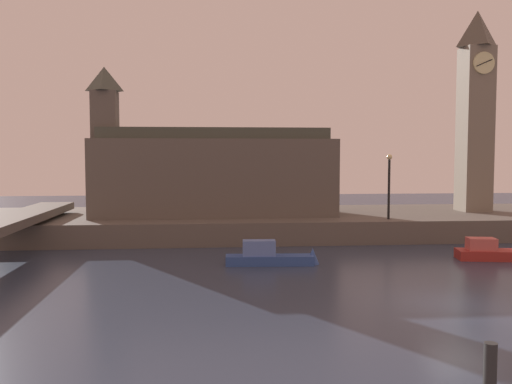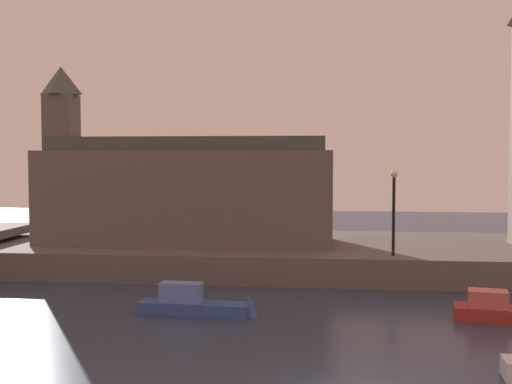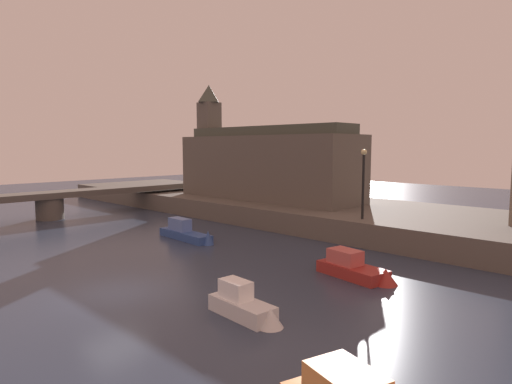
{
  "view_description": "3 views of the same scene",
  "coord_description": "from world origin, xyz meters",
  "px_view_note": "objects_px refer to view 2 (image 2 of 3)",
  "views": [
    {
      "loc": [
        -9.63,
        -19.98,
        5.75
      ],
      "look_at": [
        -6.53,
        15.01,
        3.4
      ],
      "focal_mm": 38.46,
      "sensor_mm": 36.0,
      "label": 1
    },
    {
      "loc": [
        -1.0,
        -16.77,
        6.45
      ],
      "look_at": [
        -4.91,
        17.79,
        4.56
      ],
      "focal_mm": 44.01,
      "sensor_mm": 36.0,
      "label": 2
    },
    {
      "loc": [
        16.19,
        -8.46,
        5.97
      ],
      "look_at": [
        -5.87,
        14.41,
        2.66
      ],
      "focal_mm": 30.63,
      "sensor_mm": 36.0,
      "label": 3
    }
  ],
  "objects_px": {
    "streetlamp": "(394,203)",
    "parliament_hall": "(180,190)",
    "boat_tour_blue": "(204,305)",
    "boat_dinghy_red": "(508,311)"
  },
  "relations": [
    {
      "from": "streetlamp",
      "to": "parliament_hall",
      "type": "bearing_deg",
      "value": 162.58
    },
    {
      "from": "parliament_hall",
      "to": "streetlamp",
      "type": "xyz_separation_m",
      "value": [
        11.93,
        -3.74,
        -0.4
      ]
    },
    {
      "from": "streetlamp",
      "to": "boat_tour_blue",
      "type": "height_order",
      "value": "streetlamp"
    },
    {
      "from": "parliament_hall",
      "to": "streetlamp",
      "type": "relative_size",
      "value": 3.92
    },
    {
      "from": "parliament_hall",
      "to": "streetlamp",
      "type": "distance_m",
      "value": 12.51
    },
    {
      "from": "boat_dinghy_red",
      "to": "streetlamp",
      "type": "bearing_deg",
      "value": 119.55
    },
    {
      "from": "boat_dinghy_red",
      "to": "boat_tour_blue",
      "type": "relative_size",
      "value": 0.8
    },
    {
      "from": "streetlamp",
      "to": "boat_dinghy_red",
      "type": "xyz_separation_m",
      "value": [
        3.78,
        -6.66,
        -3.76
      ]
    },
    {
      "from": "parliament_hall",
      "to": "boat_dinghy_red",
      "type": "distance_m",
      "value": 19.3
    },
    {
      "from": "streetlamp",
      "to": "boat_dinghy_red",
      "type": "distance_m",
      "value": 8.53
    }
  ]
}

